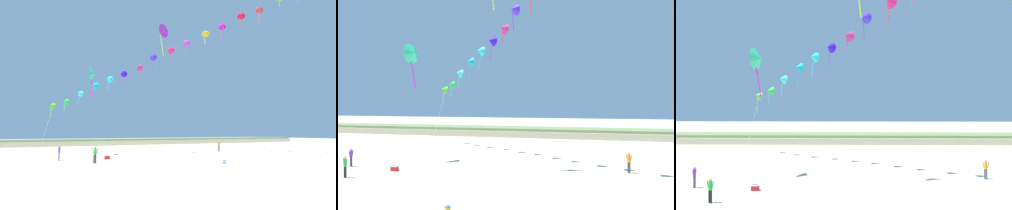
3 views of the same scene
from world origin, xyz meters
The scene contains 8 objects.
dune_ridge centered at (0.00, 44.62, 0.73)m, with size 120.00×8.62×1.47m.
person_near_left centered at (-12.86, 10.66, 0.96)m, with size 0.23×0.58×1.66m.
person_near_right centered at (10.98, 14.43, 1.01)m, with size 0.51×0.47×1.74m.
person_mid_center centered at (-9.92, 6.48, 0.97)m, with size 0.58×0.26×1.68m.
kite_banner_string centered at (1.76, 16.21, 15.14)m, with size 31.45×28.38×23.37m.
large_kite_low_lead centered at (-8.95, 14.61, 10.55)m, with size 1.32×2.11×4.47m.
beach_cooler centered at (-7.90, 9.93, 0.21)m, with size 0.58×0.41×0.46m.
beach_ball centered at (1.27, 0.89, 0.18)m, with size 0.36×0.36×0.36m.
Camera 2 is at (9.37, -16.09, 5.68)m, focal length 38.00 mm.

